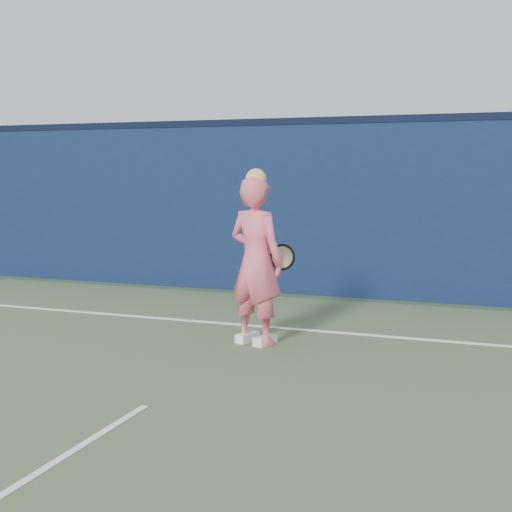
% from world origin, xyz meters
% --- Properties ---
extents(ground, '(80.00, 80.00, 0.00)m').
position_xyz_m(ground, '(0.00, 0.00, 0.00)').
color(ground, '#2F4A2D').
rests_on(ground, ground).
extents(backstop_wall, '(24.00, 0.40, 2.50)m').
position_xyz_m(backstop_wall, '(0.00, 6.50, 1.25)').
color(backstop_wall, '#0E193D').
rests_on(backstop_wall, ground).
extents(wall_cap, '(24.00, 0.42, 0.10)m').
position_xyz_m(wall_cap, '(0.00, 6.50, 2.55)').
color(wall_cap, black).
rests_on(wall_cap, backstop_wall).
extents(player, '(0.74, 0.60, 1.86)m').
position_xyz_m(player, '(0.09, 3.23, 0.89)').
color(player, '#F05D70').
rests_on(player, ground).
extents(racket, '(0.54, 0.17, 0.30)m').
position_xyz_m(racket, '(0.22, 3.65, 0.88)').
color(racket, black).
rests_on(racket, ground).
extents(court_lines, '(11.00, 12.04, 0.01)m').
position_xyz_m(court_lines, '(0.00, -0.33, 0.01)').
color(court_lines, white).
rests_on(court_lines, court_surface).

